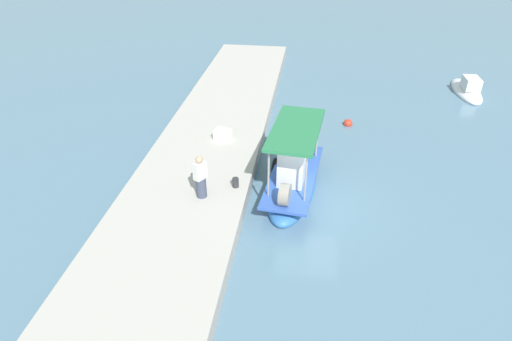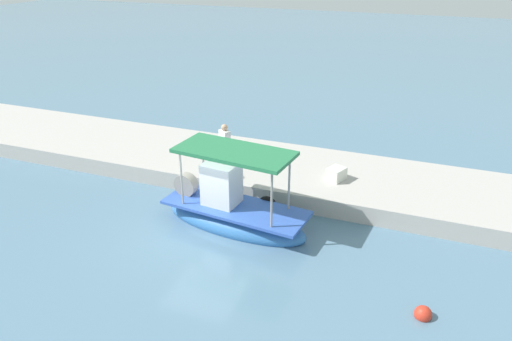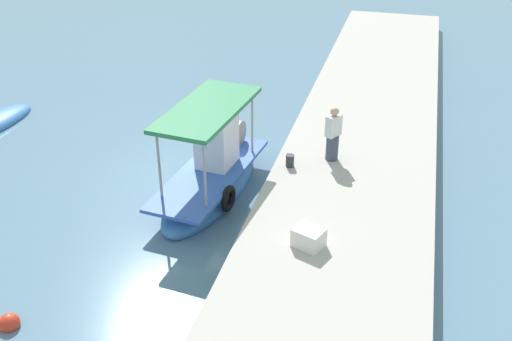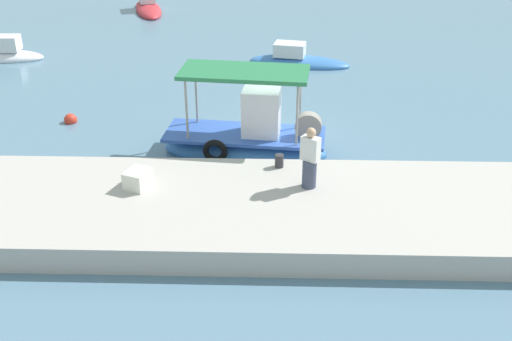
% 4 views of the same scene
% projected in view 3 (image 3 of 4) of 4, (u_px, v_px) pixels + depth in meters
% --- Properties ---
extents(ground_plane, '(120.00, 120.00, 0.00)m').
position_uv_depth(ground_plane, '(198.00, 176.00, 18.29)').
color(ground_plane, slate).
extents(dock_quay, '(36.00, 4.57, 0.66)m').
position_uv_depth(dock_quay, '(351.00, 187.00, 17.08)').
color(dock_quay, '#B5AEA7').
rests_on(dock_quay, ground_plane).
extents(main_fishing_boat, '(5.21, 2.23, 3.08)m').
position_uv_depth(main_fishing_boat, '(212.00, 177.00, 17.22)').
color(main_fishing_boat, '#3570B6').
rests_on(main_fishing_boat, ground_plane).
extents(fisherman_near_bollard, '(0.53, 0.51, 1.65)m').
position_uv_depth(fisherman_near_bollard, '(333.00, 136.00, 17.50)').
color(fisherman_near_bollard, '#3D455C').
rests_on(fisherman_near_bollard, dock_quay).
extents(mooring_bollard, '(0.24, 0.24, 0.37)m').
position_uv_depth(mooring_bollard, '(290.00, 161.00, 17.39)').
color(mooring_bollard, '#2D2D33').
rests_on(mooring_bollard, dock_quay).
extents(cargo_crate, '(0.75, 0.83, 0.47)m').
position_uv_depth(cargo_crate, '(309.00, 238.00, 14.02)').
color(cargo_crate, silver).
rests_on(cargo_crate, dock_quay).
extents(marker_buoy, '(0.45, 0.45, 0.45)m').
position_uv_depth(marker_buoy, '(9.00, 323.00, 12.72)').
color(marker_buoy, red).
rests_on(marker_buoy, ground_plane).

